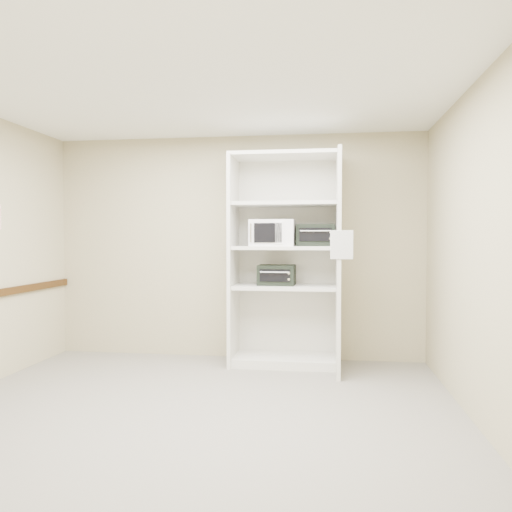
# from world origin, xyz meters

# --- Properties ---
(floor) EXTENTS (4.50, 4.00, 0.01)m
(floor) POSITION_xyz_m (0.00, 0.00, 0.00)
(floor) COLOR #6A675D
(floor) RESTS_ON ground
(ceiling) EXTENTS (4.50, 4.00, 0.01)m
(ceiling) POSITION_xyz_m (0.00, 0.00, 2.70)
(ceiling) COLOR white
(wall_back) EXTENTS (4.50, 0.02, 2.70)m
(wall_back) POSITION_xyz_m (0.00, 2.00, 1.35)
(wall_back) COLOR tan
(wall_back) RESTS_ON ground
(wall_front) EXTENTS (4.50, 0.02, 2.70)m
(wall_front) POSITION_xyz_m (0.00, -2.00, 1.35)
(wall_front) COLOR tan
(wall_front) RESTS_ON ground
(wall_right) EXTENTS (0.02, 4.00, 2.70)m
(wall_right) POSITION_xyz_m (2.25, 0.00, 1.35)
(wall_right) COLOR tan
(wall_right) RESTS_ON ground
(shelving_unit) EXTENTS (1.24, 0.92, 2.42)m
(shelving_unit) POSITION_xyz_m (0.67, 1.70, 1.13)
(shelving_unit) COLOR silver
(shelving_unit) RESTS_ON floor
(microwave) EXTENTS (0.50, 0.38, 0.30)m
(microwave) POSITION_xyz_m (0.48, 1.66, 1.52)
(microwave) COLOR white
(microwave) RESTS_ON shelving_unit
(toaster_oven_upper) EXTENTS (0.44, 0.33, 0.25)m
(toaster_oven_upper) POSITION_xyz_m (0.97, 1.75, 1.49)
(toaster_oven_upper) COLOR black
(toaster_oven_upper) RESTS_ON shelving_unit
(toaster_oven_lower) EXTENTS (0.43, 0.33, 0.23)m
(toaster_oven_lower) POSITION_xyz_m (0.53, 1.71, 1.04)
(toaster_oven_lower) COLOR black
(toaster_oven_lower) RESTS_ON shelving_unit
(paper_sign) EXTENTS (0.22, 0.03, 0.28)m
(paper_sign) POSITION_xyz_m (1.24, 1.07, 1.39)
(paper_sign) COLOR white
(paper_sign) RESTS_ON shelving_unit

